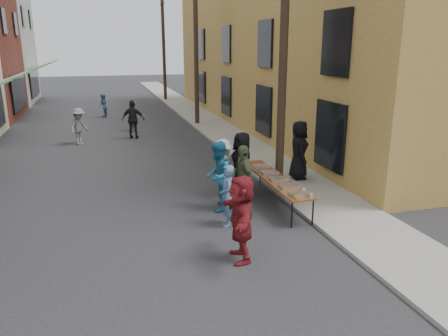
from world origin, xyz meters
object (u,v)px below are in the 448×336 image
utility_pole_far (164,44)px  guest_front_c (218,176)px  serving_table (274,179)px  server (299,150)px  utility_pole_mid (196,44)px  guest_front_a (242,164)px  catering_tray_sausage (299,194)px  utility_pole_near (284,43)px

utility_pole_far → guest_front_c: size_ratio=4.62×
serving_table → server: size_ratio=2.05×
utility_pole_mid → server: utility_pole_mid is taller
guest_front_a → utility_pole_mid: bearing=165.7°
guest_front_c → utility_pole_mid: bearing=-165.2°
catering_tray_sausage → guest_front_a: bearing=106.2°
guest_front_a → guest_front_c: (-1.02, -0.98, -0.01)m
utility_pole_mid → guest_front_a: 13.00m
utility_pole_far → guest_front_c: bearing=-95.5°
utility_pole_near → catering_tray_sausage: (-0.70, -2.91, -3.71)m
catering_tray_sausage → utility_pole_far: bearing=88.5°
utility_pole_far → guest_front_c: utility_pole_far is taller
utility_pole_mid → serving_table: bearing=-93.0°
utility_pole_near → serving_table: (-0.70, -1.26, -3.79)m
utility_pole_near → serving_table: bearing=-118.9°
guest_front_a → guest_front_c: 1.41m
utility_pole_far → guest_front_a: utility_pole_far is taller
serving_table → guest_front_a: 1.13m
utility_pole_far → guest_front_a: bearing=-93.3°
utility_pole_mid → catering_tray_sausage: size_ratio=18.00×
guest_front_c → server: (3.30, 1.84, 0.10)m
guest_front_c → server: 3.78m
guest_front_a → utility_pole_far: bearing=168.9°
utility_pole_near → guest_front_a: (-1.41, -0.44, -3.52)m
utility_pole_mid → serving_table: 13.81m
guest_front_a → utility_pole_near: bearing=99.3°
guest_front_a → guest_front_c: guest_front_a is taller
utility_pole_far → guest_front_a: (-1.41, -24.44, -3.52)m
catering_tray_sausage → server: (1.57, 3.33, 0.29)m
utility_pole_far → serving_table: size_ratio=2.25×
guest_front_a → server: size_ratio=1.01×
catering_tray_sausage → server: server is taller
utility_pole_mid → server: (0.87, -11.58, -3.42)m
utility_pole_near → guest_front_a: bearing=-162.8°
utility_pole_mid → guest_front_c: (-2.43, -13.41, -3.53)m
serving_table → guest_front_c: bearing=-175.0°
guest_front_a → server: 2.44m
serving_table → catering_tray_sausage: 1.65m
serving_table → guest_front_c: 1.76m
serving_table → catering_tray_sausage: (-0.00, -1.65, 0.08)m
serving_table → guest_front_c: (-1.74, -0.15, 0.26)m
utility_pole_mid → utility_pole_far: same height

